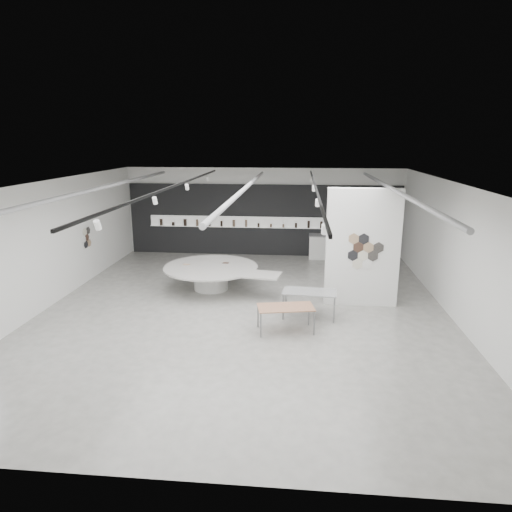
# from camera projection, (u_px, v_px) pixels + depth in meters

# --- Properties ---
(room) EXTENTS (12.02, 14.02, 3.82)m
(room) POSITION_uv_depth(u_px,v_px,m) (240.00, 244.00, 13.10)
(room) COLOR #9C9A93
(room) RESTS_ON ground
(back_wall_display) EXTENTS (11.80, 0.27, 3.10)m
(back_wall_display) POSITION_uv_depth(u_px,v_px,m) (261.00, 220.00, 19.91)
(back_wall_display) COLOR black
(back_wall_display) RESTS_ON ground
(partition_column) EXTENTS (2.20, 0.38, 3.60)m
(partition_column) POSITION_uv_depth(u_px,v_px,m) (362.00, 248.00, 13.80)
(partition_column) COLOR white
(partition_column) RESTS_ON ground
(display_island) EXTENTS (4.29, 3.68, 0.82)m
(display_island) POSITION_uv_depth(u_px,v_px,m) (213.00, 274.00, 15.49)
(display_island) COLOR white
(display_island) RESTS_ON ground
(sample_table_wood) EXTENTS (1.59, 1.01, 0.69)m
(sample_table_wood) POSITION_uv_depth(u_px,v_px,m) (286.00, 309.00, 12.07)
(sample_table_wood) COLOR #A57255
(sample_table_wood) RESTS_ON ground
(sample_table_stone) EXTENTS (1.58, 0.89, 0.78)m
(sample_table_stone) POSITION_uv_depth(u_px,v_px,m) (310.00, 293.00, 13.04)
(sample_table_stone) COLOR gray
(sample_table_stone) RESTS_ON ground
(kitchen_counter) EXTENTS (1.82, 0.75, 1.43)m
(kitchen_counter) POSITION_uv_depth(u_px,v_px,m) (330.00, 247.00, 19.51)
(kitchen_counter) COLOR white
(kitchen_counter) RESTS_ON ground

